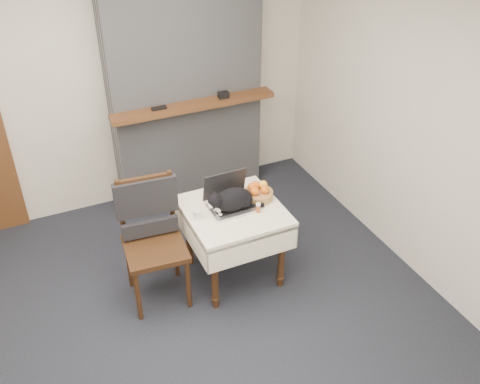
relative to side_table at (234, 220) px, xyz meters
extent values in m
plane|color=black|center=(-0.77, -0.41, -0.59)|extent=(4.50, 4.50, 0.00)
cube|color=beige|center=(-0.77, 1.59, 0.71)|extent=(4.50, 0.02, 2.60)
cube|color=beige|center=(1.48, -0.41, 0.71)|extent=(0.02, 4.00, 2.60)
cube|color=gray|center=(0.13, 1.44, 0.71)|extent=(1.50, 0.30, 2.60)
cube|color=brown|center=(0.13, 1.20, 0.51)|extent=(1.62, 0.18, 0.05)
cube|color=black|center=(-0.22, 1.20, 0.55)|extent=(0.14, 0.04, 0.03)
cube|color=black|center=(0.43, 1.20, 0.57)|extent=(0.10, 0.07, 0.06)
cylinder|color=#3A2110|center=(-0.30, -0.30, -0.27)|extent=(0.06, 0.06, 0.64)
sphere|color=#3A2110|center=(-0.30, -0.30, -0.51)|extent=(0.07, 0.07, 0.07)
cylinder|color=#3A2110|center=(0.30, -0.30, -0.27)|extent=(0.06, 0.06, 0.64)
sphere|color=#3A2110|center=(0.30, -0.30, -0.51)|extent=(0.07, 0.07, 0.07)
cylinder|color=#3A2110|center=(-0.30, 0.30, -0.27)|extent=(0.06, 0.06, 0.64)
sphere|color=#3A2110|center=(-0.30, 0.30, -0.51)|extent=(0.07, 0.07, 0.07)
cylinder|color=#3A2110|center=(0.30, 0.30, -0.27)|extent=(0.06, 0.06, 0.64)
sphere|color=#3A2110|center=(0.30, 0.30, -0.51)|extent=(0.07, 0.07, 0.07)
cube|color=white|center=(0.00, 0.00, 0.08)|extent=(0.78, 0.78, 0.06)
cube|color=white|center=(0.00, -0.39, -0.03)|extent=(0.78, 0.01, 0.22)
cube|color=white|center=(0.00, 0.38, -0.03)|extent=(0.78, 0.01, 0.22)
cube|color=white|center=(-0.38, 0.00, -0.03)|extent=(0.01, 0.78, 0.22)
cube|color=white|center=(0.39, 0.00, -0.03)|extent=(0.01, 0.78, 0.22)
cube|color=#B7B7BC|center=(-0.01, 0.00, 0.12)|extent=(0.38, 0.26, 0.02)
cube|color=black|center=(-0.01, 0.00, 0.14)|extent=(0.31, 0.18, 0.00)
cube|color=black|center=(-0.01, 0.16, 0.26)|extent=(0.37, 0.07, 0.26)
cube|color=#ABCCFA|center=(-0.01, 0.15, 0.26)|extent=(0.34, 0.06, 0.23)
ellipsoid|color=black|center=(-0.02, -0.01, 0.21)|extent=(0.33, 0.21, 0.20)
ellipsoid|color=black|center=(0.08, 0.00, 0.19)|extent=(0.18, 0.19, 0.16)
sphere|color=black|center=(-0.17, -0.03, 0.26)|extent=(0.12, 0.12, 0.11)
ellipsoid|color=white|center=(-0.21, -0.03, 0.23)|extent=(0.06, 0.06, 0.06)
ellipsoid|color=white|center=(-0.14, -0.02, 0.17)|extent=(0.05, 0.07, 0.08)
cone|color=black|center=(-0.16, -0.06, 0.32)|extent=(0.04, 0.05, 0.05)
cone|color=black|center=(-0.17, 0.01, 0.32)|extent=(0.04, 0.05, 0.05)
cylinder|color=black|center=(0.15, -0.06, 0.14)|extent=(0.17, 0.08, 0.03)
sphere|color=white|center=(-0.14, -0.06, 0.13)|extent=(0.04, 0.04, 0.04)
sphere|color=white|center=(-0.15, 0.01, 0.13)|extent=(0.04, 0.04, 0.04)
cylinder|color=silver|center=(-0.31, 0.00, 0.15)|extent=(0.07, 0.07, 0.08)
cylinder|color=#B24C15|center=(0.16, -0.12, 0.15)|extent=(0.04, 0.04, 0.07)
cylinder|color=silver|center=(0.16, -0.12, 0.19)|extent=(0.04, 0.04, 0.02)
cylinder|color=#AF8446|center=(0.25, 0.05, 0.15)|extent=(0.25, 0.25, 0.07)
sphere|color=#FF5715|center=(0.20, 0.02, 0.22)|extent=(0.07, 0.07, 0.07)
sphere|color=#FF5715|center=(0.29, 0.01, 0.22)|extent=(0.07, 0.07, 0.07)
sphere|color=#FF5715|center=(0.25, 0.10, 0.22)|extent=(0.07, 0.07, 0.07)
sphere|color=yellow|center=(0.31, 0.08, 0.22)|extent=(0.07, 0.07, 0.07)
sphere|color=#FF5715|center=(0.21, 0.09, 0.22)|extent=(0.07, 0.07, 0.07)
cube|color=black|center=(0.16, 0.03, 0.12)|extent=(0.12, 0.09, 0.01)
cube|color=#3A2110|center=(-0.68, 0.01, -0.08)|extent=(0.51, 0.51, 0.05)
cylinder|color=#3A2110|center=(-0.90, -0.18, -0.33)|extent=(0.04, 0.04, 0.51)
cylinder|color=#3A2110|center=(-0.50, -0.21, -0.33)|extent=(0.04, 0.04, 0.51)
cylinder|color=#3A2110|center=(-0.86, 0.23, -0.33)|extent=(0.04, 0.04, 0.51)
cylinder|color=#3A2110|center=(-0.46, 0.19, -0.33)|extent=(0.04, 0.04, 0.51)
cylinder|color=#3A2110|center=(-0.86, 0.23, 0.20)|extent=(0.04, 0.04, 0.56)
cylinder|color=#3A2110|center=(-0.46, 0.19, 0.20)|extent=(0.04, 0.04, 0.56)
cube|color=#3A2110|center=(-0.66, 0.21, 0.31)|extent=(0.41, 0.07, 0.32)
cube|color=black|center=(-0.66, 0.20, 0.29)|extent=(0.50, 0.11, 0.32)
camera|label=1|loc=(-1.44, -3.26, 2.63)|focal=40.00mm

